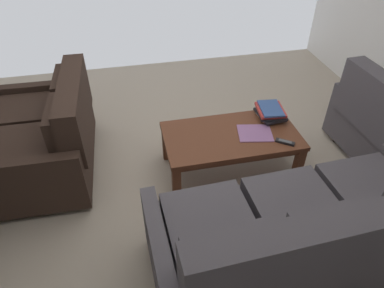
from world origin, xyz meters
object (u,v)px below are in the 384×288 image
at_px(sofa_main, 304,237).
at_px(loveseat_near, 45,137).
at_px(loose_magazine, 255,133).
at_px(book_stack, 271,112).
at_px(coffee_table, 231,140).
at_px(tv_remote, 285,142).

height_order(sofa_main, loveseat_near, sofa_main).
relative_size(loveseat_near, loose_magazine, 4.37).
xyz_separation_m(sofa_main, loose_magazine, (-0.06, -1.08, 0.04)).
height_order(loveseat_near, book_stack, loveseat_near).
xyz_separation_m(loveseat_near, book_stack, (-2.04, 0.19, 0.10)).
bearing_deg(book_stack, coffee_table, 22.27).
relative_size(sofa_main, tv_remote, 12.92).
xyz_separation_m(book_stack, tv_remote, (0.02, 0.39, -0.05)).
bearing_deg(coffee_table, book_stack, -157.73).
distance_m(book_stack, loose_magazine, 0.31).
bearing_deg(coffee_table, tv_remote, 151.96).
bearing_deg(tv_remote, sofa_main, 73.84).
distance_m(loveseat_near, book_stack, 2.06).
xyz_separation_m(loveseat_near, tv_remote, (-2.02, 0.58, 0.05)).
xyz_separation_m(loveseat_near, coffee_table, (-1.61, 0.37, -0.02)).
bearing_deg(sofa_main, loveseat_near, -40.14).
bearing_deg(sofa_main, tv_remote, -106.16).
distance_m(sofa_main, book_stack, 1.33).
bearing_deg(sofa_main, book_stack, -102.37).
bearing_deg(loveseat_near, loose_magazine, 167.55).
bearing_deg(book_stack, tv_remote, 86.67).
distance_m(sofa_main, tv_remote, 0.94).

